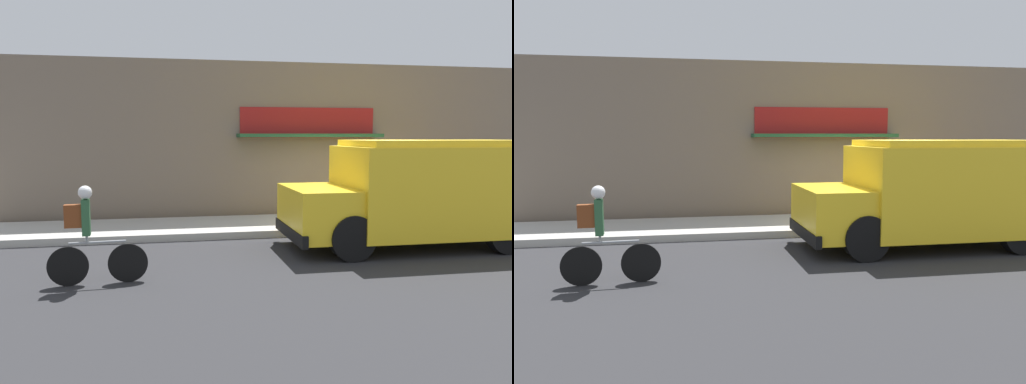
% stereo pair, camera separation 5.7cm
% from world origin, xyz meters
% --- Properties ---
extents(ground_plane, '(70.00, 70.00, 0.00)m').
position_xyz_m(ground_plane, '(0.00, 0.00, 0.00)').
color(ground_plane, '#2B2B2D').
extents(sidewalk, '(28.00, 2.34, 0.17)m').
position_xyz_m(sidewalk, '(0.00, 1.17, 0.08)').
color(sidewalk, '#ADAAA3').
rests_on(sidewalk, ground_plane).
extents(storefront, '(17.57, 0.79, 4.37)m').
position_xyz_m(storefront, '(-0.02, 2.68, 2.19)').
color(storefront, '#756656').
rests_on(storefront, ground_plane).
extents(school_bus, '(5.28, 2.71, 2.26)m').
position_xyz_m(school_bus, '(0.75, -1.40, 1.18)').
color(school_bus, yellow).
rests_on(school_bus, ground_plane).
extents(cyclist, '(1.54, 0.22, 1.58)m').
position_xyz_m(cyclist, '(-5.78, -2.98, 0.79)').
color(cyclist, black).
rests_on(cyclist, ground_plane).
extents(trash_bin, '(0.45, 0.45, 0.95)m').
position_xyz_m(trash_bin, '(1.73, 1.10, 0.65)').
color(trash_bin, slate).
rests_on(trash_bin, sidewalk).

